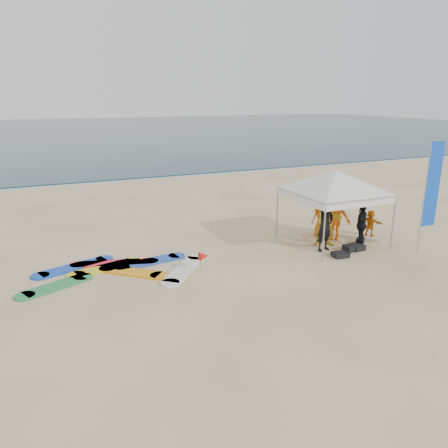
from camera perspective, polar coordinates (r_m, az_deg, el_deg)
name	(u,v)px	position (r m, az deg, el deg)	size (l,w,h in m)	color
ground	(253,292)	(12.03, 3.87, -8.86)	(120.00, 120.00, 0.00)	beige
ocean	(64,132)	(69.96, -20.16, 11.21)	(160.00, 84.00, 0.08)	#0C2633
shoreline_foam	(120,180)	(28.72, -13.39, 5.65)	(160.00, 1.20, 0.01)	silver
person_black_a	(325,225)	(15.20, 13.10, -0.08)	(0.68, 0.44, 1.85)	black
person_yellow	(329,220)	(15.70, 13.51, 0.56)	(0.94, 0.73, 1.93)	gold
person_orange_a	(335,216)	(16.51, 14.35, 0.98)	(1.14, 0.66, 1.77)	orange
person_black_b	(361,224)	(16.06, 17.51, -0.06)	(0.92, 0.38, 1.58)	black
person_orange_b	(321,216)	(16.86, 12.61, 1.07)	(0.77, 0.50, 1.57)	orange
person_seated	(370,223)	(17.43, 18.58, 0.13)	(0.93, 0.30, 1.00)	orange
canopy_tent	(336,170)	(15.65, 14.41, 6.81)	(4.05, 4.05, 3.06)	#A5A5A8
feather_flag	(432,186)	(16.08, 25.52, 4.52)	(0.64, 0.04, 3.83)	#A5A5A8
marker_pennant	(204,256)	(13.16, -2.64, -4.23)	(0.28, 0.28, 0.64)	#A5A5A8
gear_pile	(351,248)	(15.62, 16.32, -3.08)	(2.04, 1.27, 0.22)	black
surfboard_spread	(119,269)	(13.80, -13.61, -5.74)	(5.46, 3.14, 0.07)	#1641BC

